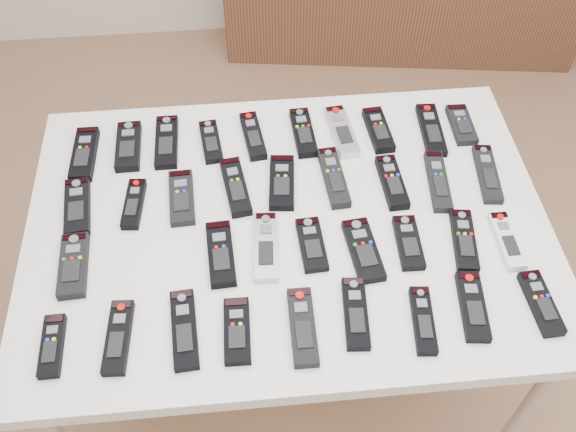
{
  "coord_description": "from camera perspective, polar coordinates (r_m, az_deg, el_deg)",
  "views": [
    {
      "loc": [
        -0.07,
        -0.88,
        1.98
      ],
      "look_at": [
        0.02,
        0.07,
        0.8
      ],
      "focal_mm": 40.0,
      "sensor_mm": 36.0,
      "label": 1
    }
  ],
  "objects": [
    {
      "name": "table",
      "position": [
        1.58,
        0.0,
        -1.77
      ],
      "size": [
        1.25,
        0.88,
        0.78
      ],
      "color": "white",
      "rests_on": "ground"
    },
    {
      "name": "remote_28",
      "position": [
        1.4,
        -14.85,
        -10.37
      ],
      "size": [
        0.06,
        0.17,
        0.02
      ],
      "primitive_type": "cube",
      "rotation": [
        0.0,
        0.0,
        -0.06
      ],
      "color": "black",
      "rests_on": "table"
    },
    {
      "name": "remote_2",
      "position": [
        1.73,
        -10.74,
        6.49
      ],
      "size": [
        0.06,
        0.18,
        0.02
      ],
      "primitive_type": "cube",
      "rotation": [
        0.0,
        0.0,
        -0.0
      ],
      "color": "black",
      "rests_on": "table"
    },
    {
      "name": "remote_26",
      "position": [
        1.57,
        18.87,
        -2.09
      ],
      "size": [
        0.04,
        0.16,
        0.02
      ],
      "primitive_type": "cube",
      "rotation": [
        0.0,
        0.0,
        -0.0
      ],
      "color": "silver",
      "rests_on": "table"
    },
    {
      "name": "remote_25",
      "position": [
        1.54,
        15.38,
        -2.1
      ],
      "size": [
        0.07,
        0.18,
        0.02
      ],
      "primitive_type": "cube",
      "rotation": [
        0.0,
        0.0,
        -0.14
      ],
      "color": "black",
      "rests_on": "table"
    },
    {
      "name": "remote_10",
      "position": [
        1.63,
        -18.21,
        0.77
      ],
      "size": [
        0.07,
        0.18,
        0.02
      ],
      "primitive_type": "cube",
      "rotation": [
        0.0,
        0.0,
        0.1
      ],
      "color": "black",
      "rests_on": "table"
    },
    {
      "name": "remote_11",
      "position": [
        1.6,
        -13.54,
        1.05
      ],
      "size": [
        0.06,
        0.15,
        0.02
      ],
      "primitive_type": "cube",
      "rotation": [
        0.0,
        0.0,
        -0.09
      ],
      "color": "black",
      "rests_on": "table"
    },
    {
      "name": "remote_5",
      "position": [
        1.73,
        1.37,
        7.42
      ],
      "size": [
        0.06,
        0.17,
        0.02
      ],
      "primitive_type": "cube",
      "rotation": [
        0.0,
        0.0,
        0.05
      ],
      "color": "black",
      "rests_on": "table"
    },
    {
      "name": "remote_15",
      "position": [
        1.62,
        4.08,
        3.44
      ],
      "size": [
        0.06,
        0.19,
        0.02
      ],
      "primitive_type": "cube",
      "rotation": [
        0.0,
        0.0,
        0.07
      ],
      "color": "black",
      "rests_on": "table"
    },
    {
      "name": "remote_20",
      "position": [
        1.47,
        -5.99,
        -3.36
      ],
      "size": [
        0.07,
        0.18,
        0.02
      ],
      "primitive_type": "cube",
      "rotation": [
        0.0,
        0.0,
        0.05
      ],
      "color": "black",
      "rests_on": "table"
    },
    {
      "name": "remote_7",
      "position": [
        1.75,
        8.03,
        7.58
      ],
      "size": [
        0.06,
        0.16,
        0.02
      ],
      "primitive_type": "cube",
      "rotation": [
        0.0,
        0.0,
        0.07
      ],
      "color": "black",
      "rests_on": "table"
    },
    {
      "name": "remote_22",
      "position": [
        1.48,
        2.12,
        -2.55
      ],
      "size": [
        0.06,
        0.15,
        0.02
      ],
      "primitive_type": "cube",
      "rotation": [
        0.0,
        0.0,
        0.05
      ],
      "color": "black",
      "rests_on": "table"
    },
    {
      "name": "remote_29",
      "position": [
        1.38,
        -9.2,
        -9.92
      ],
      "size": [
        0.06,
        0.19,
        0.02
      ],
      "primitive_type": "cube",
      "rotation": [
        0.0,
        0.0,
        0.07
      ],
      "color": "black",
      "rests_on": "table"
    },
    {
      "name": "remote_32",
      "position": [
        1.39,
        6.03,
        -8.59
      ],
      "size": [
        0.06,
        0.17,
        0.02
      ],
      "primitive_type": "cube",
      "rotation": [
        0.0,
        0.0,
        -0.08
      ],
      "color": "black",
      "rests_on": "table"
    },
    {
      "name": "remote_0",
      "position": [
        1.75,
        -17.65,
        5.27
      ],
      "size": [
        0.06,
        0.18,
        0.02
      ],
      "primitive_type": "cube",
      "rotation": [
        0.0,
        0.0,
        -0.02
      ],
      "color": "black",
      "rests_on": "table"
    },
    {
      "name": "remote_9",
      "position": [
        1.81,
        15.17,
        7.84
      ],
      "size": [
        0.06,
        0.14,
        0.02
      ],
      "primitive_type": "cube",
      "rotation": [
        0.0,
        0.0,
        -0.01
      ],
      "color": "black",
      "rests_on": "table"
    },
    {
      "name": "remote_17",
      "position": [
        1.65,
        13.18,
        3.03
      ],
      "size": [
        0.06,
        0.2,
        0.02
      ],
      "primitive_type": "cube",
      "rotation": [
        0.0,
        0.0,
        -0.1
      ],
      "color": "black",
      "rests_on": "table"
    },
    {
      "name": "remote_23",
      "position": [
        1.48,
        6.71,
        -3.04
      ],
      "size": [
        0.08,
        0.18,
        0.02
      ],
      "primitive_type": "cube",
      "rotation": [
        0.0,
        0.0,
        0.1
      ],
      "color": "black",
      "rests_on": "table"
    },
    {
      "name": "remote_18",
      "position": [
        1.7,
        17.3,
        3.61
      ],
      "size": [
        0.07,
        0.19,
        0.02
      ],
      "primitive_type": "cube",
      "rotation": [
        0.0,
        0.0,
        -0.11
      ],
      "color": "black",
      "rests_on": "table"
    },
    {
      "name": "remote_12",
      "position": [
        1.59,
        -9.43,
        1.62
      ],
      "size": [
        0.07,
        0.17,
        0.02
      ],
      "primitive_type": "cube",
      "rotation": [
        0.0,
        0.0,
        0.05
      ],
      "color": "black",
      "rests_on": "table"
    },
    {
      "name": "remote_31",
      "position": [
        1.36,
        1.31,
        -9.82
      ],
      "size": [
        0.05,
        0.18,
        0.02
      ],
      "primitive_type": "cube",
      "rotation": [
        0.0,
        0.0,
        -0.01
      ],
      "color": "black",
      "rests_on": "table"
    },
    {
      "name": "remote_34",
      "position": [
        1.44,
        16.09,
        -7.71
      ],
      "size": [
        0.07,
        0.17,
        0.02
      ],
      "primitive_type": "cube",
      "rotation": [
        0.0,
        0.0,
        -0.11
      ],
      "color": "black",
      "rests_on": "table"
    },
    {
      "name": "remote_4",
      "position": [
        1.72,
        -3.13,
        7.12
      ],
      "size": [
        0.07,
        0.17,
        0.02
      ],
      "primitive_type": "cube",
      "rotation": [
        0.0,
        0.0,
        0.12
      ],
      "color": "black",
      "rests_on": "table"
    },
    {
      "name": "remote_6",
      "position": [
        1.73,
        4.79,
        7.48
      ],
      "size": [
        0.07,
        0.19,
        0.02
      ],
      "primitive_type": "cube",
      "rotation": [
        0.0,
        0.0,
        0.11
      ],
      "color": "#B7B7BC",
      "rests_on": "table"
    },
    {
      "name": "remote_21",
      "position": [
        1.48,
        -1.97,
        -2.72
      ],
      "size": [
        0.07,
        0.19,
        0.02
      ],
      "primitive_type": "cube",
      "rotation": [
        0.0,
        0.0,
        -0.07
      ],
      "color": "#B7B7BC",
      "rests_on": "table"
    },
    {
      "name": "remote_24",
      "position": [
        1.51,
        10.66,
        -2.34
      ],
      "size": [
        0.06,
        0.15,
        0.02
      ],
      "primitive_type": "cube",
      "rotation": [
        0.0,
        0.0,
        -0.03
      ],
      "color": "black",
      "rests_on": "table"
    },
    {
      "name": "remote_19",
      "position": [
        1.52,
        -18.53,
        -4.19
      ],
      "size": [
        0.07,
        0.17,
        0.02
      ],
      "primitive_type": "cube",
      "rotation": [
        0.0,
        0.0,
        0.05
      ],
      "color": "black",
      "rests_on": "table"
    },
    {
      "name": "ground",
      "position": [
        2.17,
        -0.5,
        -14.93
      ],
      "size": [
        4.0,
        4.0,
        0.0
      ],
      "primitive_type": "plane",
      "color": "#966C4C",
      "rests_on": "ground"
    },
    {
      "name": "remote_27",
      "position": [
        1.43,
        -20.23,
        -10.78
      ],
      "size": [
        0.05,
        0.14,
        0.02
      ],
      "primitive_type": "cube",
      "rotation": [
        0.0,
        0.0,
        0.02
      ],
      "color": "black",
      "rests_on": "table"
    },
    {
      "name": "remote_30",
      "position": [
        1.36,
        -4.55,
        -10.15
      ],
      "size": [
        0.06,
        0.15,
        0.02
      ],
      "primitive_type": "cube",
      "rotation": [
        0.0,
        0.0,
        -0.02
      ],
      "color": "black",
      "rests_on": "table"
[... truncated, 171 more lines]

